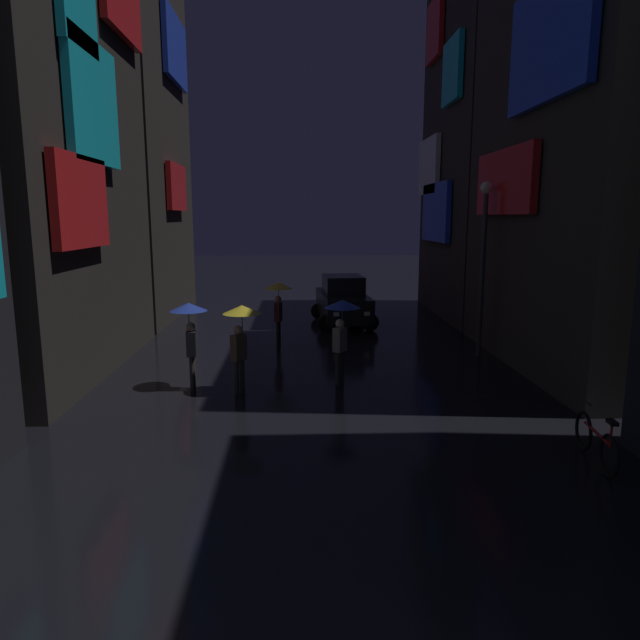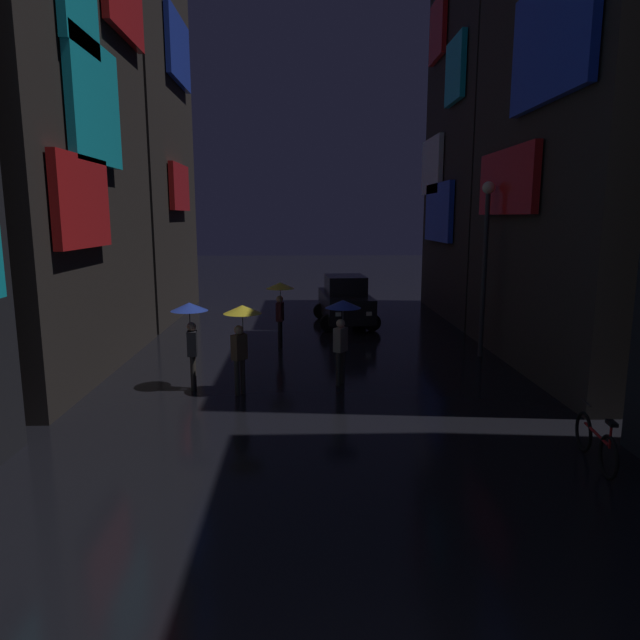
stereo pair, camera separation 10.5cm
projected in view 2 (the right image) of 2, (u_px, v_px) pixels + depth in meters
name	position (u px, v px, depth m)	size (l,w,h in m)	color
building_left_mid	(22.00, 104.00, 14.47)	(4.25, 8.69, 13.92)	#2D2826
building_left_far	(120.00, 60.00, 22.40)	(4.25, 7.99, 20.46)	#2D2826
building_right_mid	(602.00, 78.00, 14.86)	(4.25, 8.83, 15.43)	#2D2826
building_right_far	(494.00, 137.00, 23.22)	(4.25, 7.70, 14.74)	#2D2826
pedestrian_far_right_yellow	(241.00, 324.00, 13.36)	(0.90, 0.90, 2.12)	#38332D
pedestrian_midstreet_centre_yellow	(280.00, 296.00, 18.09)	(0.90, 0.90, 2.12)	black
pedestrian_foreground_left_blue	(190.00, 321.00, 13.75)	(0.90, 0.90, 2.12)	#38332D
pedestrian_near_crossing_blue	(342.00, 318.00, 14.18)	(0.90, 0.90, 2.12)	#38332D
bicycle_parked_at_storefront	(596.00, 442.00, 9.66)	(0.28, 1.81, 0.96)	black
car_distant	(345.00, 301.00, 22.12)	(2.45, 4.24, 1.92)	black
streetlamp_right_far	(485.00, 248.00, 16.68)	(0.36, 0.36, 5.16)	#2D2D33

